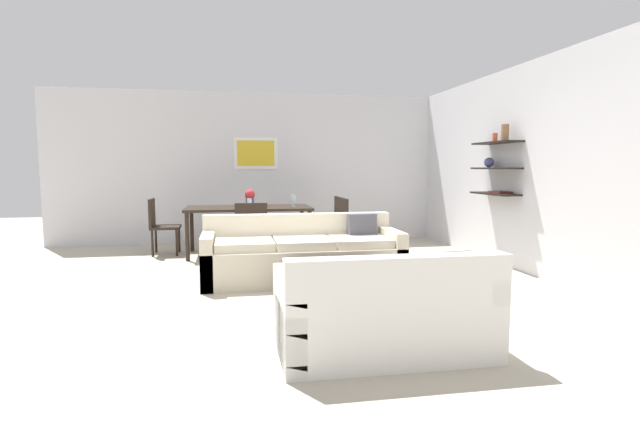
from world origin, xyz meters
name	(u,v)px	position (x,y,z in m)	size (l,w,h in m)	color
ground_plane	(298,287)	(0.00, 0.00, 0.00)	(18.00, 18.00, 0.00)	#BCB29E
back_wall_unit	(288,168)	(0.29, 3.53, 1.35)	(8.40, 0.09, 2.70)	silver
right_wall_shelf_unit	(514,168)	(3.03, 0.60, 1.35)	(0.34, 8.20, 2.70)	silver
sofa_beige	(303,256)	(0.11, 0.34, 0.29)	(2.36, 0.90, 0.78)	beige
loveseat_white	(384,313)	(0.37, -2.07, 0.29)	(1.54, 0.90, 0.78)	white
coffee_table	(346,287)	(0.37, -0.84, 0.19)	(1.17, 1.06, 0.38)	#38281E
decorative_bowl	(339,264)	(0.30, -0.84, 0.41)	(0.37, 0.37, 0.06)	#99844C
candle_jar	(369,266)	(0.58, -0.94, 0.41)	(0.07, 0.07, 0.07)	silver
dining_table	(249,211)	(-0.47, 2.24, 0.68)	(1.93, 0.96, 0.75)	black
dining_chair_left_far	(160,223)	(-1.84, 2.45, 0.50)	(0.44, 0.44, 0.88)	black
dining_chair_right_far	(331,219)	(0.90, 2.45, 0.50)	(0.44, 0.44, 0.88)	black
dining_chair_foot	(251,229)	(-0.47, 1.35, 0.50)	(0.44, 0.44, 0.88)	black
dining_chair_right_near	(337,222)	(0.90, 2.02, 0.50)	(0.44, 0.44, 0.88)	black
wine_glass_right_far	(292,198)	(0.23, 2.36, 0.88)	(0.07, 0.07, 0.18)	silver
wine_glass_right_near	(294,199)	(0.23, 2.12, 0.87)	(0.08, 0.08, 0.17)	silver
wine_glass_foot	(249,201)	(-0.47, 1.82, 0.86)	(0.07, 0.07, 0.16)	silver
centerpiece_vase	(250,197)	(-0.45, 2.26, 0.90)	(0.16, 0.16, 0.27)	#4C518C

